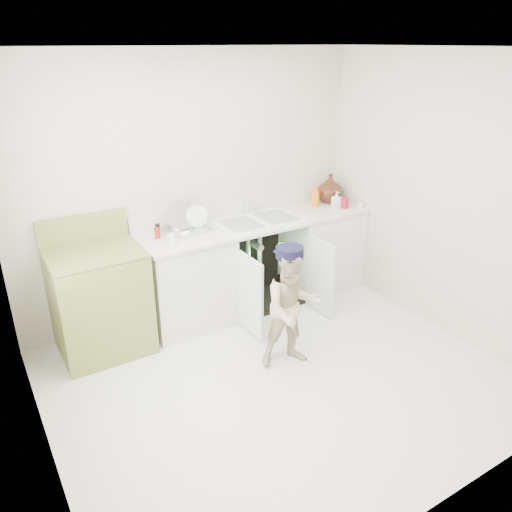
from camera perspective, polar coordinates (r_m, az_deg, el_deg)
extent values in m
plane|color=beige|center=(4.21, 2.67, -13.73)|extent=(3.50, 3.50, 0.00)
cube|color=beige|center=(4.84, -7.13, 7.79)|extent=(3.50, 2.50, 0.02)
cube|color=beige|center=(2.63, 22.02, -7.82)|extent=(3.50, 2.50, 0.02)
cube|color=beige|center=(3.04, -25.35, -4.03)|extent=(2.50, 3.00, 0.02)
cube|color=beige|center=(4.76, 20.79, 6.18)|extent=(2.50, 3.00, 0.02)
plane|color=white|center=(3.36, 3.52, 22.72)|extent=(3.50, 3.50, 0.00)
cube|color=white|center=(4.78, -7.84, -3.00)|extent=(0.80, 0.60, 0.86)
cube|color=white|center=(5.55, 7.38, 0.85)|extent=(0.80, 0.60, 0.86)
cube|color=black|center=(5.33, -1.19, 0.08)|extent=(0.80, 0.06, 0.86)
cube|color=black|center=(5.29, 0.33, -4.89)|extent=(0.80, 0.60, 0.06)
cylinder|color=gray|center=(5.15, -0.91, -0.52)|extent=(0.05, 0.05, 0.70)
cylinder|color=gray|center=(5.22, 0.41, -0.19)|extent=(0.05, 0.05, 0.70)
cylinder|color=gray|center=(5.08, 0.05, 1.21)|extent=(0.07, 0.18, 0.07)
cube|color=white|center=(4.56, -0.61, -4.58)|extent=(0.03, 0.40, 0.76)
cube|color=white|center=(4.97, 7.32, -2.28)|extent=(0.02, 0.40, 0.76)
cube|color=beige|center=(4.95, 0.35, 3.87)|extent=(2.44, 0.64, 0.03)
cube|color=beige|center=(5.15, -1.36, 5.73)|extent=(2.44, 0.02, 0.15)
cube|color=white|center=(4.94, 0.35, 3.98)|extent=(0.85, 0.55, 0.02)
cube|color=gray|center=(4.84, -1.71, 3.67)|extent=(0.34, 0.40, 0.01)
cube|color=gray|center=(5.04, 2.34, 4.49)|extent=(0.34, 0.40, 0.01)
cylinder|color=silver|center=(5.09, -0.96, 5.69)|extent=(0.03, 0.03, 0.17)
cylinder|color=silver|center=(5.02, -0.61, 6.32)|extent=(0.02, 0.14, 0.02)
cylinder|color=silver|center=(5.16, 0.10, 5.35)|extent=(0.04, 0.04, 0.06)
cylinder|color=white|center=(5.49, 12.15, 1.63)|extent=(0.01, 0.01, 0.70)
cube|color=white|center=(5.43, 11.84, 5.66)|extent=(0.04, 0.02, 0.06)
cube|color=silver|center=(4.72, -8.00, 2.98)|extent=(0.44, 0.29, 0.02)
cylinder|color=silver|center=(4.70, -8.58, 3.85)|extent=(0.27, 0.10, 0.26)
cylinder|color=white|center=(4.74, -6.75, 4.02)|extent=(0.21, 0.06, 0.21)
cylinder|color=silver|center=(4.54, -9.55, 3.05)|extent=(0.01, 0.01, 0.13)
cylinder|color=silver|center=(4.57, -8.54, 3.26)|extent=(0.01, 0.01, 0.13)
cylinder|color=silver|center=(4.61, -7.54, 3.46)|extent=(0.01, 0.01, 0.13)
cylinder|color=silver|center=(4.64, -6.55, 3.66)|extent=(0.01, 0.01, 0.13)
cylinder|color=silver|center=(4.68, -5.58, 3.86)|extent=(0.01, 0.01, 0.13)
imported|color=#421C13|center=(5.57, 8.43, 7.68)|extent=(0.30, 0.30, 0.31)
imported|color=orange|center=(5.41, 6.81, 6.89)|extent=(0.09, 0.09, 0.23)
imported|color=silver|center=(5.40, 9.18, 6.39)|extent=(0.08, 0.08, 0.17)
cylinder|color=#A40E1D|center=(5.41, 10.12, 6.00)|extent=(0.08, 0.08, 0.11)
cylinder|color=#AE1D0E|center=(4.57, -11.23, 2.59)|extent=(0.05, 0.05, 0.10)
cylinder|color=#BEB58B|center=(4.55, -9.03, 2.55)|extent=(0.06, 0.06, 0.08)
cylinder|color=black|center=(4.61, -11.17, 2.91)|extent=(0.04, 0.04, 0.12)
cube|color=white|center=(4.43, -9.74, 1.97)|extent=(0.05, 0.05, 0.09)
cube|color=olive|center=(4.52, -17.36, -5.14)|extent=(0.76, 0.65, 0.91)
cube|color=olive|center=(4.33, -18.10, 0.37)|extent=(0.76, 0.65, 0.02)
cube|color=olive|center=(4.55, -19.21, 3.01)|extent=(0.76, 0.06, 0.24)
cylinder|color=black|center=(4.15, -20.02, -0.98)|extent=(0.17, 0.17, 0.02)
cylinder|color=silver|center=(4.15, -20.05, -0.83)|extent=(0.20, 0.20, 0.01)
cylinder|color=black|center=(4.44, -20.95, 0.48)|extent=(0.17, 0.17, 0.02)
cylinder|color=silver|center=(4.44, -20.97, 0.62)|extent=(0.20, 0.20, 0.01)
cylinder|color=black|center=(4.23, -15.08, 0.10)|extent=(0.17, 0.17, 0.02)
cylinder|color=silver|center=(4.22, -15.09, 0.25)|extent=(0.20, 0.20, 0.01)
cylinder|color=black|center=(4.51, -16.30, 1.47)|extent=(0.17, 0.17, 0.02)
cylinder|color=silver|center=(4.51, -16.32, 1.61)|extent=(0.20, 0.20, 0.01)
imported|color=#C2B58B|center=(4.12, 4.15, -5.97)|extent=(0.59, 0.51, 1.05)
cylinder|color=black|center=(3.90, 4.36, 0.36)|extent=(0.27, 0.27, 0.09)
cube|color=black|center=(4.00, 3.81, 0.43)|extent=(0.19, 0.13, 0.01)
cube|color=black|center=(4.75, 2.82, 0.89)|extent=(0.07, 0.01, 0.14)
cube|color=#26F23F|center=(4.75, 2.88, 0.85)|extent=(0.06, 0.00, 0.12)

